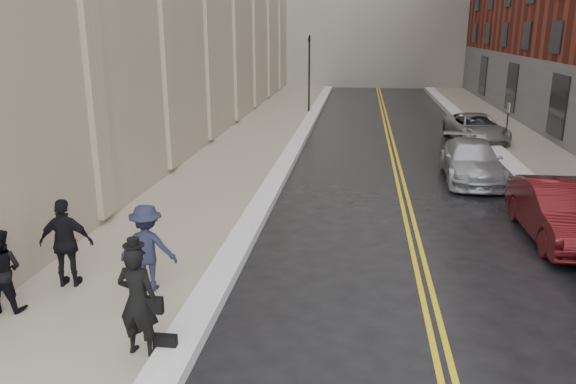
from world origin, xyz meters
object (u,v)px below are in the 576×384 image
(car_silver_near, at_px, (472,161))
(car_maroon, at_px, (560,212))
(pedestrian_a, at_px, (1,270))
(pedestrian_c, at_px, (66,243))
(pedestrian_main, at_px, (138,301))
(car_silver_far, at_px, (476,128))
(pedestrian_b, at_px, (147,248))

(car_silver_near, bearing_deg, car_maroon, -76.52)
(pedestrian_a, distance_m, pedestrian_c, 1.45)
(car_silver_near, bearing_deg, pedestrian_c, -131.40)
(car_maroon, bearing_deg, pedestrian_c, -158.75)
(pedestrian_a, xyz_separation_m, pedestrian_c, (0.74, 1.24, 0.13))
(car_maroon, height_order, pedestrian_main, pedestrian_main)
(car_maroon, bearing_deg, car_silver_far, 87.76)
(car_silver_near, relative_size, pedestrian_main, 2.50)
(car_silver_far, xyz_separation_m, pedestrian_main, (-9.60, -21.22, 0.46))
(car_silver_near, xyz_separation_m, pedestrian_c, (-10.60, -11.05, 0.41))
(car_silver_near, bearing_deg, car_silver_far, 80.75)
(car_silver_far, height_order, pedestrian_c, pedestrian_c)
(car_maroon, distance_m, car_silver_far, 14.04)
(car_silver_far, relative_size, pedestrian_main, 2.52)
(car_silver_far, bearing_deg, pedestrian_a, -129.23)
(car_silver_far, relative_size, pedestrian_c, 2.56)
(car_maroon, distance_m, pedestrian_main, 11.70)
(car_maroon, distance_m, car_silver_near, 6.40)
(pedestrian_main, bearing_deg, pedestrian_b, -64.04)
(car_silver_near, xyz_separation_m, pedestrian_main, (-8.00, -13.46, 0.43))
(pedestrian_c, bearing_deg, pedestrian_main, 129.74)
(pedestrian_main, distance_m, pedestrian_a, 3.54)
(car_silver_far, xyz_separation_m, pedestrian_b, (-10.38, -18.75, 0.40))
(car_silver_near, relative_size, pedestrian_a, 2.93)
(pedestrian_a, bearing_deg, pedestrian_b, -156.47)
(car_maroon, xyz_separation_m, car_silver_near, (-1.23, 6.28, -0.06))
(car_silver_near, bearing_deg, pedestrian_a, -130.27)
(pedestrian_b, bearing_deg, pedestrian_main, 105.10)
(car_silver_far, distance_m, pedestrian_b, 21.44)
(pedestrian_b, xyz_separation_m, pedestrian_c, (-1.82, -0.05, 0.04))
(car_maroon, bearing_deg, pedestrian_b, -155.47)
(car_silver_near, bearing_deg, pedestrian_b, -126.19)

